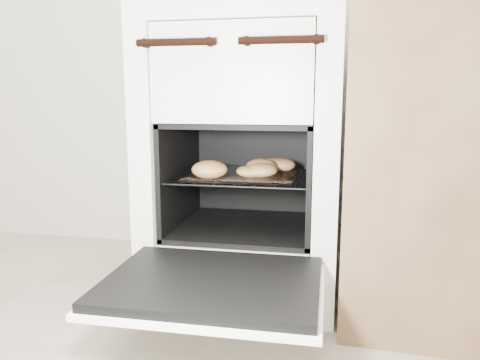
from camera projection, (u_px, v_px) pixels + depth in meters
The scene contains 5 objects.
stove at pixel (248, 158), 1.53m from camera, with size 0.58×0.64×0.88m.
oven_door at pixel (213, 285), 1.10m from camera, with size 0.52×0.40×0.04m.
oven_rack at pixel (245, 175), 1.48m from camera, with size 0.42×0.40×0.01m.
foil_sheet at pixel (243, 175), 1.46m from camera, with size 0.33×0.29×0.01m, color white.
baked_rolls at pixel (254, 167), 1.44m from camera, with size 0.32×0.32×0.05m.
Camera 1 is at (0.30, -0.32, 0.63)m, focal length 35.00 mm.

